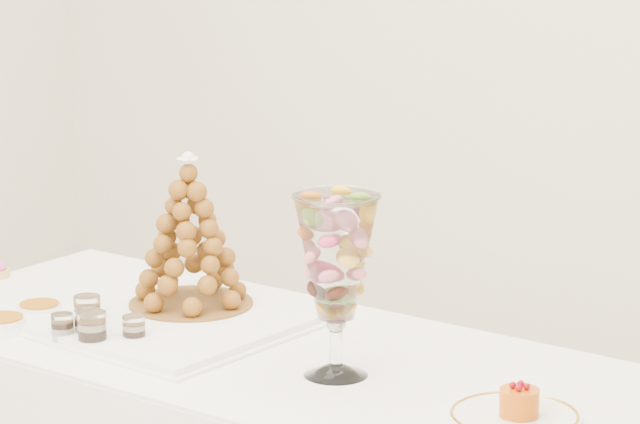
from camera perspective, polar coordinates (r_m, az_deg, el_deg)
The scene contains 12 objects.
lace_tray at distance 3.28m, azimuth -6.55°, elevation -3.90°, with size 0.64×0.48×0.02m, color white.
macaron_vase at distance 2.86m, azimuth 0.61°, elevation -1.80°, with size 0.16×0.16×0.35m.
cake_plate at distance 2.72m, azimuth 7.33°, elevation -7.67°, with size 0.24×0.24×0.01m, color white.
verrine_a at distance 3.22m, azimuth -8.75°, elevation -3.79°, with size 0.06×0.06×0.08m, color white.
verrine_b at distance 3.15m, azimuth -8.79°, elevation -4.25°, with size 0.05×0.05×0.07m, color white.
verrine_c at distance 3.11m, azimuth -7.02°, elevation -4.46°, with size 0.05×0.05×0.06m, color white.
verrine_d at distance 3.15m, azimuth -9.67°, elevation -4.34°, with size 0.05×0.05×0.06m, color white.
verrine_e at distance 3.10m, azimuth -8.57°, elevation -4.44°, with size 0.06×0.06×0.08m, color white.
ramekin_back at distance 3.33m, azimuth -10.51°, elevation -3.70°, with size 0.10×0.10×0.03m, color white.
ramekin_front at distance 3.24m, azimuth -11.88°, elevation -4.20°, with size 0.10×0.10×0.03m, color white.
croquembouche at distance 3.27m, azimuth -4.93°, elevation -0.73°, with size 0.27×0.27×0.34m.
mousse_cake at distance 2.70m, azimuth 7.51°, elevation -7.10°, with size 0.07×0.07×0.06m.
Camera 1 is at (1.74, -2.24, 1.65)m, focal length 85.00 mm.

